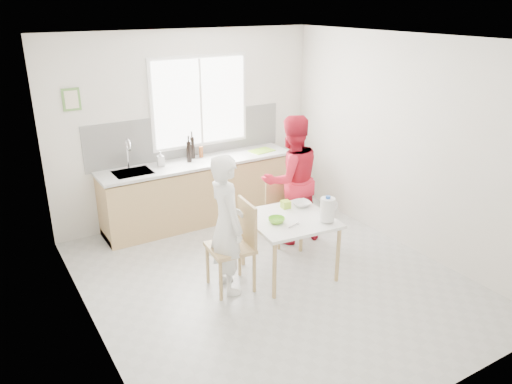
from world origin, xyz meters
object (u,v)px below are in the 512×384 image
Objects in this scene: person_white at (227,224)px; wine_bottle_b at (189,151)px; bowl_green at (277,220)px; chair_far at (282,207)px; chair_left at (236,242)px; person_red at (291,180)px; dining_table at (290,224)px; wine_bottle_a at (192,147)px; bowl_white at (301,204)px; milk_jug at (328,209)px.

person_white is 5.27× the size of wine_bottle_b.
chair_far is at bearing 52.23° from bowl_green.
wine_bottle_b is (0.30, 1.90, 0.51)m from chair_left.
dining_table is at bearing 59.74° from person_red.
wine_bottle_a reaches higher than dining_table.
chair_far is at bearing 79.60° from bowl_white.
chair_left is 3.37× the size of wine_bottle_b.
wine_bottle_a is (-0.05, 2.13, 0.33)m from bowl_green.
milk_jug is (0.30, -0.31, 0.23)m from dining_table.
dining_table is 0.40m from bowl_white.
milk_jug is 2.38m from wine_bottle_b.
person_white is at bearing 32.36° from person_red.
person_red is 1.54m from wine_bottle_b.
person_white is 2.11m from wine_bottle_a.
bowl_white is at bearing -72.82° from wine_bottle_a.
chair_far is 1.60m from wine_bottle_a.
wine_bottle_b is (-0.11, -0.13, -0.01)m from wine_bottle_a.
bowl_white is at bearing -68.38° from wine_bottle_b.
person_red reaches higher than chair_left.
dining_table is 0.80m from person_white.
milk_jug is at bearing 82.79° from person_red.
person_white is at bearing -172.36° from bowl_white.
milk_jug is (0.50, -0.28, 0.13)m from bowl_green.
wine_bottle_b reaches higher than dining_table.
wine_bottle_a is at bearing 91.47° from bowl_green.
wine_bottle_a is at bearing -54.47° from person_red.
chair_far is at bearing -62.62° from wine_bottle_a.
wine_bottle_a reaches higher than chair_far.
chair_left is 0.59× the size of person_red.
wine_bottle_b is at bearing -48.34° from person_red.
wine_bottle_a is (-0.79, 1.36, 0.22)m from person_red.
chair_far is 1.43m from person_white.
chair_left is 5.32× the size of bowl_green.
person_red is 9.03× the size of bowl_green.
person_red is (1.20, 0.68, 0.30)m from chair_left.
bowl_green reaches higher than bowl_white.
person_white is at bearing 165.84° from milk_jug.
person_red is at bearing 46.44° from bowl_green.
bowl_white is at bearing 104.40° from chair_left.
person_red is 5.72× the size of wine_bottle_b.
person_red reaches higher than milk_jug.
dining_table is 1.16× the size of chair_far.
chair_left is at bearing 174.65° from dining_table.
bowl_white is at bearing 92.64° from milk_jug.
dining_table is 2.16m from wine_bottle_a.
person_white reaches higher than milk_jug.
wine_bottle_a reaches higher than wine_bottle_b.
bowl_white is 1.99m from wine_bottle_a.
dining_table is 3.17× the size of wine_bottle_a.
milk_jug is at bearing -73.66° from wine_bottle_b.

